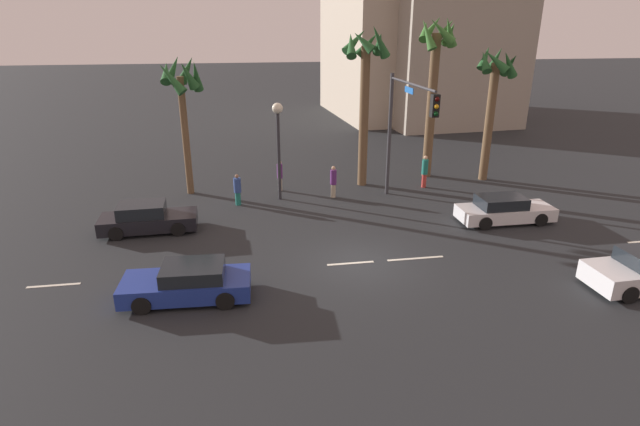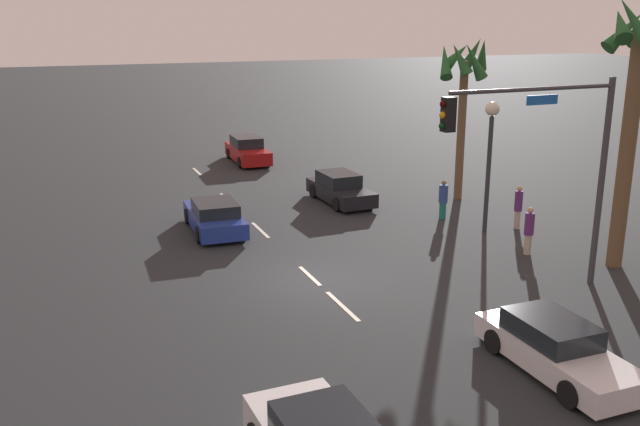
# 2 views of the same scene
# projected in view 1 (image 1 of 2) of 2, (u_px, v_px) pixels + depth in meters

# --- Properties ---
(ground_plane) EXTENTS (220.00, 220.00, 0.00)m
(ground_plane) POSITION_uv_depth(u_px,v_px,m) (361.00, 263.00, 20.29)
(ground_plane) COLOR #232628
(lane_stripe_1) EXTENTS (1.87, 0.14, 0.01)m
(lane_stripe_1) POSITION_uv_depth(u_px,v_px,m) (54.00, 285.00, 18.52)
(lane_stripe_1) COLOR silver
(lane_stripe_1) RESTS_ON ground_plane
(lane_stripe_2) EXTENTS (2.25, 0.14, 0.01)m
(lane_stripe_2) POSITION_uv_depth(u_px,v_px,m) (208.00, 274.00, 19.37)
(lane_stripe_2) COLOR silver
(lane_stripe_2) RESTS_ON ground_plane
(lane_stripe_3) EXTENTS (1.91, 0.14, 0.01)m
(lane_stripe_3) POSITION_uv_depth(u_px,v_px,m) (351.00, 263.00, 20.23)
(lane_stripe_3) COLOR silver
(lane_stripe_3) RESTS_ON ground_plane
(lane_stripe_4) EXTENTS (2.38, 0.14, 0.01)m
(lane_stripe_4) POSITION_uv_depth(u_px,v_px,m) (415.00, 258.00, 20.64)
(lane_stripe_4) COLOR silver
(lane_stripe_4) RESTS_ON ground_plane
(car_1) EXTENTS (4.37, 1.92, 1.36)m
(car_1) POSITION_uv_depth(u_px,v_px,m) (147.00, 219.00, 23.13)
(car_1) COLOR black
(car_1) RESTS_ON ground_plane
(car_3) EXTENTS (4.49, 2.11, 1.28)m
(car_3) POSITION_uv_depth(u_px,v_px,m) (188.00, 283.00, 17.49)
(car_3) COLOR navy
(car_3) RESTS_ON ground_plane
(car_4) EXTENTS (4.55, 1.81, 1.30)m
(car_4) POSITION_uv_depth(u_px,v_px,m) (504.00, 210.00, 24.26)
(car_4) COLOR silver
(car_4) RESTS_ON ground_plane
(traffic_signal) EXTENTS (0.38, 6.16, 6.63)m
(traffic_signal) POSITION_uv_depth(u_px,v_px,m) (403.00, 120.00, 25.02)
(traffic_signal) COLOR #38383D
(traffic_signal) RESTS_ON ground_plane
(streetlamp) EXTENTS (0.56, 0.56, 5.22)m
(streetlamp) POSITION_uv_depth(u_px,v_px,m) (278.00, 132.00, 26.30)
(streetlamp) COLOR #2D2D33
(streetlamp) RESTS_ON ground_plane
(pedestrian_0) EXTENTS (0.50, 0.50, 1.91)m
(pedestrian_0) POSITION_uv_depth(u_px,v_px,m) (425.00, 171.00, 29.25)
(pedestrian_0) COLOR #BF3833
(pedestrian_0) RESTS_ON ground_plane
(pedestrian_1) EXTENTS (0.48, 0.48, 1.68)m
(pedestrian_1) POSITION_uv_depth(u_px,v_px,m) (237.00, 189.00, 26.43)
(pedestrian_1) COLOR #1E7266
(pedestrian_1) RESTS_ON ground_plane
(pedestrian_2) EXTENTS (0.48, 0.48, 1.78)m
(pedestrian_2) POSITION_uv_depth(u_px,v_px,m) (333.00, 181.00, 27.58)
(pedestrian_2) COLOR #B2A58C
(pedestrian_2) RESTS_ON ground_plane
(pedestrian_3) EXTENTS (0.43, 0.43, 1.80)m
(pedestrian_3) POSITION_uv_depth(u_px,v_px,m) (280.00, 175.00, 28.66)
(pedestrian_3) COLOR #B2A58C
(pedestrian_3) RESTS_ON ground_plane
(palm_tree_0) EXTENTS (2.36, 2.59, 7.53)m
(palm_tree_0) POSITION_uv_depth(u_px,v_px,m) (182.00, 90.00, 26.53)
(palm_tree_0) COLOR brown
(palm_tree_0) RESTS_ON ground_plane
(palm_tree_1) EXTENTS (2.66, 2.59, 9.55)m
(palm_tree_1) POSITION_uv_depth(u_px,v_px,m) (435.00, 65.00, 29.40)
(palm_tree_1) COLOR brown
(palm_tree_1) RESTS_ON ground_plane
(palm_tree_2) EXTENTS (2.36, 2.50, 7.91)m
(palm_tree_2) POSITION_uv_depth(u_px,v_px,m) (494.00, 86.00, 29.09)
(palm_tree_2) COLOR brown
(palm_tree_2) RESTS_ON ground_plane
(palm_tree_3) EXTENTS (2.63, 2.88, 9.09)m
(palm_tree_3) POSITION_uv_depth(u_px,v_px,m) (365.00, 75.00, 27.89)
(palm_tree_3) COLOR brown
(palm_tree_3) RESTS_ON ground_plane
(building_1) EXTENTS (15.92, 16.26, 22.00)m
(building_1) POSITION_uv_depth(u_px,v_px,m) (412.00, 2.00, 49.67)
(building_1) COLOR #B2A38E
(building_1) RESTS_ON ground_plane
(building_2) EXTENTS (12.47, 11.79, 13.24)m
(building_2) POSITION_uv_depth(u_px,v_px,m) (445.00, 51.00, 46.92)
(building_2) COLOR #9E9384
(building_2) RESTS_ON ground_plane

